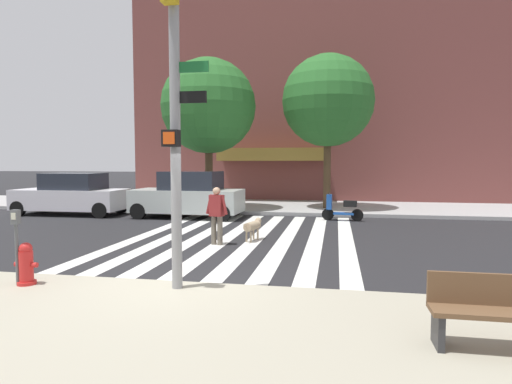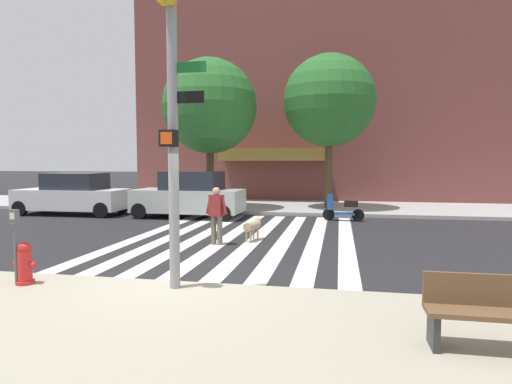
# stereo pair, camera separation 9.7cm
# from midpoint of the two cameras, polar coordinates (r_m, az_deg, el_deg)

# --- Properties ---
(ground_plane) EXTENTS (160.00, 160.00, 0.00)m
(ground_plane) POSITION_cam_midpoint_polar(r_m,az_deg,el_deg) (13.61, -2.06, -5.96)
(ground_plane) COLOR #232326
(sidewalk_near) EXTENTS (60.00, 5.00, 0.15)m
(sidewalk_near) POSITION_cam_midpoint_polar(r_m,az_deg,el_deg) (6.22, -19.33, -17.80)
(sidewalk_near) COLOR #A39E89
(sidewalk_near) RESTS_ON ground_plane
(sidewalk_far) EXTENTS (80.00, 6.00, 0.15)m
(sidewalk_far) POSITION_cam_midpoint_polar(r_m,az_deg,el_deg) (21.98, 2.81, -1.94)
(sidewalk_far) COLOR #A5A5A4
(sidewalk_far) RESTS_ON ground_plane
(crosswalk_stripes) EXTENTS (6.75, 10.57, 0.01)m
(crosswalk_stripes) POSITION_cam_midpoint_polar(r_m,az_deg,el_deg) (13.60, -1.90, -5.95)
(crosswalk_stripes) COLOR silver
(crosswalk_stripes) RESTS_ON ground_plane
(apartment_block) EXTENTS (25.23, 16.44, 27.60)m
(apartment_block) POSITION_cam_midpoint_polar(r_m,az_deg,el_deg) (34.15, 11.69, 23.52)
(apartment_block) COLOR brown
(apartment_block) RESTS_ON ground_plane
(traffic_light_pole) EXTENTS (0.74, 0.46, 5.80)m
(traffic_light_pole) POSITION_cam_midpoint_polar(r_m,az_deg,el_deg) (7.63, -11.09, 12.68)
(traffic_light_pole) COLOR gray
(traffic_light_pole) RESTS_ON sidewalk_near
(fire_hydrant) EXTENTS (0.44, 0.32, 0.76)m
(fire_hydrant) POSITION_cam_midpoint_polar(r_m,az_deg,el_deg) (8.94, -28.28, -8.35)
(fire_hydrant) COLOR red
(fire_hydrant) RESTS_ON sidewalk_near
(parking_meter_third_along) EXTENTS (0.14, 0.11, 1.36)m
(parking_meter_third_along) POSITION_cam_midpoint_polar(r_m,az_deg,el_deg) (8.87, -29.29, -5.14)
(parking_meter_third_along) COLOR #515456
(parking_meter_third_along) RESTS_ON sidewalk_near
(sidewalk_bench) EXTENTS (1.60, 0.44, 0.87)m
(sidewalk_bench) POSITION_cam_midpoint_polar(r_m,az_deg,el_deg) (5.99, 29.06, -13.54)
(sidewalk_bench) COLOR brown
(sidewalk_bench) RESTS_ON sidewalk_near
(parked_car_near_curb) EXTENTS (4.82, 2.06, 1.85)m
(parked_car_near_curb) POSITION_cam_midpoint_polar(r_m,az_deg,el_deg) (20.87, -23.24, -0.35)
(parked_car_near_curb) COLOR silver
(parked_car_near_curb) RESTS_ON ground_plane
(parked_car_behind_first) EXTENTS (4.58, 2.11, 1.95)m
(parked_car_behind_first) POSITION_cam_midpoint_polar(r_m,az_deg,el_deg) (18.41, -9.03, -0.48)
(parked_car_behind_first) COLOR #B4BDB8
(parked_car_behind_first) RESTS_ON ground_plane
(parked_scooter) EXTENTS (1.63, 0.50, 1.11)m
(parked_scooter) POSITION_cam_midpoint_polar(r_m,az_deg,el_deg) (17.59, 11.15, -2.18)
(parked_scooter) COLOR black
(parked_scooter) RESTS_ON ground_plane
(street_tree_nearest) EXTENTS (4.39, 4.39, 6.97)m
(street_tree_nearest) POSITION_cam_midpoint_polar(r_m,az_deg,el_deg) (20.54, -6.41, 11.13)
(street_tree_nearest) COLOR #4C3823
(street_tree_nearest) RESTS_ON sidewalk_far
(street_tree_middle) EXTENTS (4.31, 4.31, 7.22)m
(street_tree_middle) POSITION_cam_midpoint_polar(r_m,az_deg,el_deg) (21.01, 9.31, 11.73)
(street_tree_middle) COLOR #4C3823
(street_tree_middle) RESTS_ON sidewalk_far
(pedestrian_dog_walker) EXTENTS (0.70, 0.33, 1.64)m
(pedestrian_dog_walker) POSITION_cam_midpoint_polar(r_m,az_deg,el_deg) (12.31, -5.42, -2.68)
(pedestrian_dog_walker) COLOR #6B6051
(pedestrian_dog_walker) RESTS_ON ground_plane
(dog_on_leash) EXTENTS (0.44, 1.08, 0.65)m
(dog_on_leash) POSITION_cam_midpoint_polar(r_m,az_deg,el_deg) (12.95, -0.61, -4.49)
(dog_on_leash) COLOR tan
(dog_on_leash) RESTS_ON ground_plane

